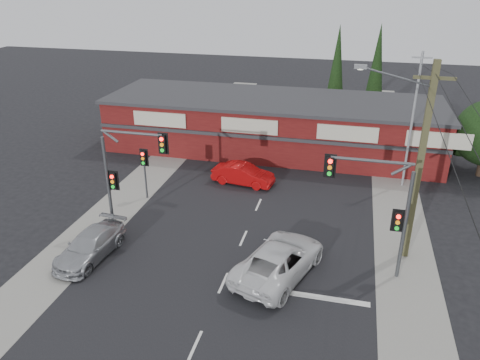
% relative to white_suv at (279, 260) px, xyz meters
% --- Properties ---
extents(ground, '(120.00, 120.00, 0.00)m').
position_rel_white_suv_xyz_m(ground, '(-2.43, 0.14, -0.82)').
color(ground, black).
rests_on(ground, ground).
extents(road_strip, '(14.00, 70.00, 0.01)m').
position_rel_white_suv_xyz_m(road_strip, '(-2.43, 5.14, -0.81)').
color(road_strip, black).
rests_on(road_strip, ground).
extents(verge_left, '(3.00, 70.00, 0.02)m').
position_rel_white_suv_xyz_m(verge_left, '(-10.93, 5.14, -0.81)').
color(verge_left, gray).
rests_on(verge_left, ground).
extents(verge_right, '(3.00, 70.00, 0.02)m').
position_rel_white_suv_xyz_m(verge_right, '(6.07, 5.14, -0.81)').
color(verge_right, gray).
rests_on(verge_right, ground).
extents(stop_line, '(6.50, 0.35, 0.01)m').
position_rel_white_suv_xyz_m(stop_line, '(1.07, -1.36, -0.80)').
color(stop_line, silver).
rests_on(stop_line, ground).
extents(white_suv, '(4.44, 6.43, 1.63)m').
position_rel_white_suv_xyz_m(white_suv, '(0.00, 0.00, 0.00)').
color(white_suv, silver).
rests_on(white_suv, ground).
extents(silver_suv, '(2.34, 4.80, 1.35)m').
position_rel_white_suv_xyz_m(silver_suv, '(-9.62, -0.83, -0.14)').
color(silver_suv, '#A9ABAE').
rests_on(silver_suv, ground).
extents(red_sedan, '(4.42, 2.07, 1.40)m').
position_rel_white_suv_xyz_m(red_sedan, '(-4.10, 9.78, -0.12)').
color(red_sedan, '#AF0A0B').
rests_on(red_sedan, ground).
extents(lane_dashes, '(0.12, 55.23, 0.01)m').
position_rel_white_suv_xyz_m(lane_dashes, '(-2.43, 8.96, -0.80)').
color(lane_dashes, silver).
rests_on(lane_dashes, ground).
extents(shop_building, '(27.30, 8.40, 4.22)m').
position_rel_white_suv_xyz_m(shop_building, '(-3.42, 17.13, 1.32)').
color(shop_building, '#501010').
rests_on(shop_building, ground).
extents(conifer_near, '(1.80, 1.80, 9.25)m').
position_rel_white_suv_xyz_m(conifer_near, '(1.07, 24.14, 4.66)').
color(conifer_near, '#2D2116').
rests_on(conifer_near, ground).
extents(conifer_far, '(1.80, 1.80, 9.25)m').
position_rel_white_suv_xyz_m(conifer_far, '(4.57, 26.14, 4.66)').
color(conifer_far, '#2D2116').
rests_on(conifer_far, ground).
extents(traffic_mast_left, '(3.77, 0.27, 5.97)m').
position_rel_white_suv_xyz_m(traffic_mast_left, '(-8.86, 2.15, 3.11)').
color(traffic_mast_left, '#47494C').
rests_on(traffic_mast_left, ground).
extents(traffic_mast_right, '(3.96, 0.27, 5.97)m').
position_rel_white_suv_xyz_m(traffic_mast_right, '(4.43, 1.15, 3.13)').
color(traffic_mast_right, '#47494C').
rests_on(traffic_mast_right, ground).
extents(pedestal_signal, '(0.55, 0.27, 3.38)m').
position_rel_white_suv_xyz_m(pedestal_signal, '(-9.63, 6.15, 1.59)').
color(pedestal_signal, '#47494C').
rests_on(pedestal_signal, ground).
extents(utility_pole, '(4.38, 0.59, 10.00)m').
position_rel_white_suv_xyz_m(utility_pole, '(5.94, 3.13, 4.58)').
color(utility_pole, brown).
rests_on(utility_pole, ground).
extents(steel_pole, '(1.20, 0.16, 9.00)m').
position_rel_white_suv_xyz_m(steel_pole, '(6.57, 12.14, 3.89)').
color(steel_pole, gray).
rests_on(steel_pole, ground).
extents(power_lines, '(2.01, 29.00, 1.22)m').
position_rel_white_suv_xyz_m(power_lines, '(6.05, -2.32, 8.22)').
color(power_lines, black).
rests_on(power_lines, ground).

